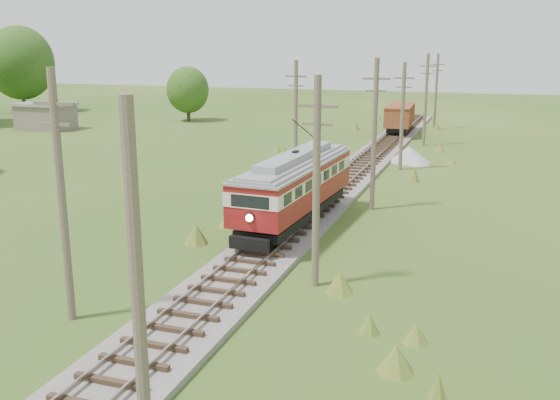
% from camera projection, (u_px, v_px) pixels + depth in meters
% --- Properties ---
extents(railbed_main, '(3.60, 96.00, 0.57)m').
position_uv_depth(railbed_main, '(333.00, 192.00, 41.56)').
color(railbed_main, '#605B54').
rests_on(railbed_main, ground).
extents(streetcar, '(3.38, 12.00, 5.44)m').
position_uv_depth(streetcar, '(295.00, 182.00, 33.35)').
color(streetcar, black).
rests_on(streetcar, ground).
extents(gondola, '(3.08, 8.34, 2.73)m').
position_uv_depth(gondola, '(400.00, 116.00, 68.54)').
color(gondola, black).
rests_on(gondola, ground).
extents(gravel_pile, '(3.68, 3.90, 1.34)m').
position_uv_depth(gravel_pile, '(411.00, 155.00, 52.78)').
color(gravel_pile, gray).
rests_on(gravel_pile, ground).
extents(utility_pole_r_1, '(0.30, 0.30, 8.80)m').
position_uv_depth(utility_pole_r_1, '(138.00, 308.00, 12.95)').
color(utility_pole_r_1, brown).
rests_on(utility_pole_r_1, ground).
extents(utility_pole_r_2, '(1.60, 0.30, 8.60)m').
position_uv_depth(utility_pole_r_2, '(316.00, 181.00, 24.81)').
color(utility_pole_r_2, brown).
rests_on(utility_pole_r_2, ground).
extents(utility_pole_r_3, '(1.60, 0.30, 9.00)m').
position_uv_depth(utility_pole_r_3, '(374.00, 133.00, 36.73)').
color(utility_pole_r_3, brown).
rests_on(utility_pole_r_3, ground).
extents(utility_pole_r_4, '(1.60, 0.30, 8.40)m').
position_uv_depth(utility_pole_r_4, '(402.00, 115.00, 48.80)').
color(utility_pole_r_4, brown).
rests_on(utility_pole_r_4, ground).
extents(utility_pole_r_5, '(1.60, 0.30, 8.90)m').
position_uv_depth(utility_pole_r_5, '(426.00, 99.00, 60.54)').
color(utility_pole_r_5, brown).
rests_on(utility_pole_r_5, ground).
extents(utility_pole_r_6, '(1.60, 0.30, 8.70)m').
position_uv_depth(utility_pole_r_6, '(436.00, 91.00, 72.56)').
color(utility_pole_r_6, brown).
rests_on(utility_pole_r_6, ground).
extents(utility_pole_l_a, '(1.60, 0.30, 9.00)m').
position_uv_depth(utility_pole_l_a, '(62.00, 196.00, 21.62)').
color(utility_pole_l_a, brown).
rests_on(utility_pole_l_a, ground).
extents(utility_pole_l_b, '(1.60, 0.30, 8.60)m').
position_uv_depth(utility_pole_l_b, '(296.00, 116.00, 47.46)').
color(utility_pole_l_b, brown).
rests_on(utility_pole_l_b, ground).
extents(tree_left_5, '(9.66, 9.66, 12.44)m').
position_uv_depth(tree_left_5, '(20.00, 63.00, 90.53)').
color(tree_left_5, '#38281C').
rests_on(tree_left_5, ground).
extents(tree_mid_a, '(5.46, 5.46, 7.03)m').
position_uv_depth(tree_mid_a, '(188.00, 90.00, 80.64)').
color(tree_mid_a, '#38281C').
rests_on(tree_mid_a, ground).
extents(shed, '(6.40, 4.40, 3.10)m').
position_uv_depth(shed, '(46.00, 116.00, 73.08)').
color(shed, slate).
rests_on(shed, ground).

